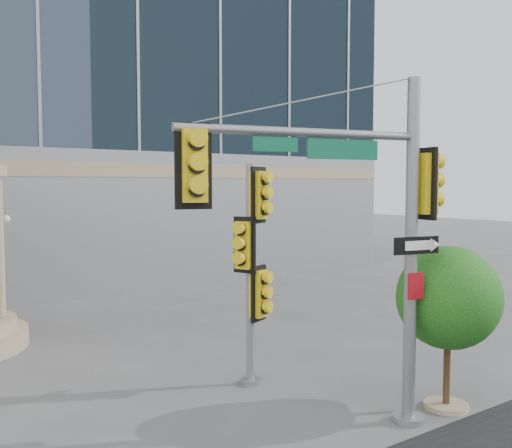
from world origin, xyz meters
TOP-DOWN VIEW (x-y plane):
  - ground at (0.00, 0.00)m, footprint 120.00×120.00m
  - main_signal_pole at (-0.40, -1.26)m, footprint 5.01×1.49m
  - secondary_signal_pole at (-0.54, 1.88)m, footprint 0.95×0.69m
  - street_tree at (1.99, -1.46)m, footprint 2.14×2.09m

SIDE VIEW (x-z plane):
  - ground at x=0.00m, z-range 0.00..0.00m
  - street_tree at x=1.99m, z-range 0.53..3.86m
  - secondary_signal_pole at x=-0.54m, z-range 0.44..5.48m
  - main_signal_pole at x=-0.40m, z-range 0.78..7.33m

